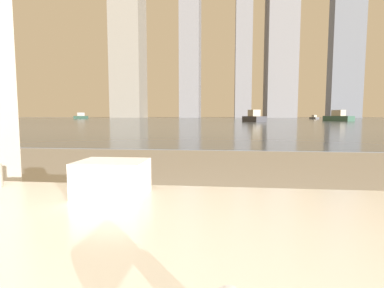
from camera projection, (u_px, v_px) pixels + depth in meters
The scene contains 11 objects.
towel_stack at pixel (112, 178), 1.01m from camera, with size 0.23×0.17×0.12m.
harbor_water at pixel (224, 120), 61.58m from camera, with size 180.00×110.00×0.01m.
harbor_boat_0 at pixel (314, 118), 69.11m from camera, with size 1.59×2.77×0.98m.
harbor_boat_3 at pixel (81, 117), 74.82m from camera, with size 1.96×4.32×1.56m.
harbor_boat_4 at pixel (338, 117), 44.26m from camera, with size 3.51×4.54×1.64m.
harbor_boat_5 at pixel (254, 118), 39.08m from camera, with size 2.87×4.44×1.58m.
skyline_tower_0 at pixel (128, 56), 118.84m from camera, with size 11.96×12.20×48.84m.
skyline_tower_1 at pixel (190, 13), 114.66m from camera, with size 7.48×11.24×79.81m.
skyline_tower_2 at pixel (244, 21), 112.77m from camera, with size 6.11×8.30×73.11m.
skyline_tower_3 at pixel (281, 42), 112.05m from camera, with size 10.67×13.49×56.49m.
skyline_tower_4 at pixel (347, 27), 109.02m from camera, with size 11.10×6.17×66.32m.
Camera 1 is at (0.28, -0.13, 0.84)m, focal length 28.00 mm.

